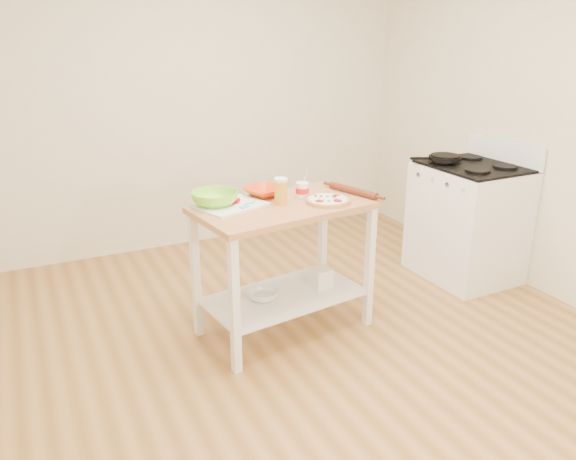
% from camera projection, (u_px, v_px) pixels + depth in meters
% --- Properties ---
extents(room_shell, '(4.04, 4.54, 2.74)m').
position_uv_depth(room_shell, '(322.00, 142.00, 3.15)').
color(room_shell, '#AF7C40').
rests_on(room_shell, ground).
extents(prep_island, '(1.20, 0.76, 0.90)m').
position_uv_depth(prep_island, '(284.00, 241.00, 3.65)').
color(prep_island, '#BE7E4E').
rests_on(prep_island, ground).
extents(gas_stove, '(0.67, 0.78, 1.11)m').
position_uv_depth(gas_stove, '(467.00, 221.00, 4.56)').
color(gas_stove, white).
rests_on(gas_stove, ground).
extents(skillet, '(0.39, 0.26, 0.03)m').
position_uv_depth(skillet, '(444.00, 158.00, 4.48)').
color(skillet, black).
rests_on(skillet, gas_stove).
extents(pizza, '(0.28, 0.28, 0.05)m').
position_uv_depth(pizza, '(328.00, 200.00, 3.59)').
color(pizza, tan).
rests_on(pizza, prep_island).
extents(cutting_board, '(0.48, 0.41, 0.04)m').
position_uv_depth(cutting_board, '(230.00, 205.00, 3.52)').
color(cutting_board, white).
rests_on(cutting_board, prep_island).
extents(spatula, '(0.14, 0.10, 0.01)m').
position_uv_depth(spatula, '(247.00, 205.00, 3.49)').
color(spatula, '#3BCDAE').
rests_on(spatula, cutting_board).
extents(knife, '(0.22, 0.19, 0.01)m').
position_uv_depth(knife, '(217.00, 202.00, 3.55)').
color(knife, silver).
rests_on(knife, cutting_board).
extents(orange_bowl, '(0.31, 0.31, 0.06)m').
position_uv_depth(orange_bowl, '(264.00, 191.00, 3.73)').
color(orange_bowl, '#D54213').
rests_on(orange_bowl, prep_island).
extents(green_bowl, '(0.40, 0.40, 0.09)m').
position_uv_depth(green_bowl, '(215.00, 199.00, 3.52)').
color(green_bowl, '#84E52E').
rests_on(green_bowl, prep_island).
extents(beer_pint, '(0.08, 0.08, 0.17)m').
position_uv_depth(beer_pint, '(281.00, 191.00, 3.54)').
color(beer_pint, gold).
rests_on(beer_pint, prep_island).
extents(yogurt_tub, '(0.09, 0.09, 0.19)m').
position_uv_depth(yogurt_tub, '(302.00, 190.00, 3.68)').
color(yogurt_tub, white).
rests_on(yogurt_tub, prep_island).
extents(rolling_pin, '(0.16, 0.40, 0.05)m').
position_uv_depth(rolling_pin, '(353.00, 191.00, 3.77)').
color(rolling_pin, '#622B16').
rests_on(rolling_pin, prep_island).
extents(shelf_glass_bowl, '(0.21, 0.21, 0.06)m').
position_uv_depth(shelf_glass_bowl, '(263.00, 295.00, 3.71)').
color(shelf_glass_bowl, silver).
rests_on(shelf_glass_bowl, prep_island).
extents(shelf_bin, '(0.15, 0.15, 0.13)m').
position_uv_depth(shelf_bin, '(321.00, 277.00, 3.89)').
color(shelf_bin, white).
rests_on(shelf_bin, prep_island).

